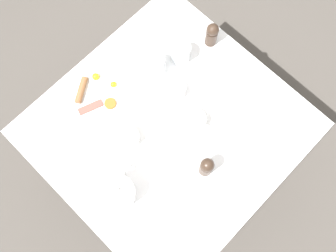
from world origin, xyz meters
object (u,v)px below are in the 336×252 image
(teacup_with_saucer_right, at_px, (129,138))
(water_glass_short, at_px, (155,65))
(teacup_with_saucer_left, at_px, (196,121))
(knife_by_plate, at_px, (247,154))
(fork_by_plate, at_px, (74,153))
(breakfast_plate, at_px, (98,93))
(salt_grinder, at_px, (206,167))
(napkin_folded, at_px, (233,83))
(pepper_grinder, at_px, (212,34))
(water_glass_tall, at_px, (181,52))
(teapot_near, at_px, (119,192))
(creamer_jug, at_px, (179,90))

(teacup_with_saucer_right, xyz_separation_m, water_glass_short, (0.14, -0.29, 0.03))
(teacup_with_saucer_left, bearing_deg, knife_by_plate, -168.25)
(water_glass_short, relative_size, fork_by_plate, 0.73)
(breakfast_plate, bearing_deg, salt_grinder, -172.09)
(napkin_folded, relative_size, knife_by_plate, 0.99)
(pepper_grinder, relative_size, knife_by_plate, 0.61)
(water_glass_short, height_order, napkin_folded, water_glass_short)
(water_glass_tall, bearing_deg, fork_by_plate, 88.95)
(water_glass_short, distance_m, knife_by_plate, 0.52)
(teapot_near, bearing_deg, fork_by_plate, -120.63)
(teapot_near, height_order, water_glass_tall, teapot_near)
(pepper_grinder, bearing_deg, creamer_jug, 104.10)
(teacup_with_saucer_right, xyz_separation_m, napkin_folded, (-0.13, -0.48, -0.02))
(creamer_jug, bearing_deg, teapot_near, 106.10)
(teacup_with_saucer_right, height_order, creamer_jug, creamer_jug)
(teapot_near, bearing_deg, water_glass_short, 175.46)
(water_glass_short, height_order, fork_by_plate, water_glass_short)
(water_glass_tall, xyz_separation_m, fork_by_plate, (0.01, 0.61, -0.04))
(pepper_grinder, bearing_deg, salt_grinder, 130.47)
(teacup_with_saucer_left, height_order, knife_by_plate, teacup_with_saucer_left)
(water_glass_short, bearing_deg, pepper_grinder, -105.63)
(fork_by_plate, bearing_deg, napkin_folded, -110.54)
(pepper_grinder, bearing_deg, knife_by_plate, 148.93)
(fork_by_plate, bearing_deg, teacup_with_saucer_right, -121.62)
(teacup_with_saucer_left, height_order, teacup_with_saucer_right, same)
(breakfast_plate, distance_m, teacup_with_saucer_left, 0.43)
(breakfast_plate, bearing_deg, teapot_near, 149.18)
(napkin_folded, xyz_separation_m, knife_by_plate, (-0.25, 0.19, -0.00))
(salt_grinder, bearing_deg, teacup_with_saucer_left, -35.97)
(breakfast_plate, height_order, creamer_jug, creamer_jug)
(fork_by_plate, bearing_deg, salt_grinder, -143.08)
(pepper_grinder, relative_size, fork_by_plate, 0.90)
(knife_by_plate, bearing_deg, water_glass_tall, -14.10)
(water_glass_short, relative_size, salt_grinder, 0.81)
(teacup_with_saucer_right, xyz_separation_m, salt_grinder, (-0.30, -0.12, 0.04))
(teacup_with_saucer_left, relative_size, napkin_folded, 0.72)
(water_glass_tall, bearing_deg, water_glass_short, 74.42)
(fork_by_plate, height_order, knife_by_plate, same)
(breakfast_plate, height_order, knife_by_plate, breakfast_plate)
(teapot_near, bearing_deg, salt_grinder, 115.22)
(creamer_jug, xyz_separation_m, napkin_folded, (-0.13, -0.19, -0.03))
(pepper_grinder, bearing_deg, water_glass_short, 74.37)
(fork_by_plate, bearing_deg, knife_by_plate, -135.82)
(breakfast_plate, relative_size, teacup_with_saucer_left, 1.81)
(breakfast_plate, bearing_deg, fork_by_plate, 116.27)
(teapot_near, xyz_separation_m, fork_by_plate, (0.25, 0.02, -0.05))
(teacup_with_saucer_right, bearing_deg, water_glass_short, -63.74)
(breakfast_plate, relative_size, water_glass_tall, 2.90)
(teapot_near, xyz_separation_m, salt_grinder, (-0.17, -0.30, 0.01))
(salt_grinder, height_order, fork_by_plate, salt_grinder)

